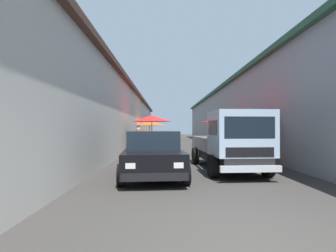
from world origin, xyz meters
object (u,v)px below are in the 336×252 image
(delivery_truck, at_px, (233,143))
(vendor_by_crates, at_px, (139,142))
(fruit_stall_far_right, at_px, (220,124))
(parked_scooter, at_px, (222,143))
(fruit_stall_far_left, at_px, (151,123))
(fruit_stall_mid_lane, at_px, (150,126))
(plastic_stool, at_px, (209,154))
(fruit_stall_near_left, at_px, (250,122))
(hatchback_car, at_px, (153,153))

(delivery_truck, bearing_deg, vendor_by_crates, 47.32)
(fruit_stall_far_right, relative_size, parked_scooter, 1.42)
(fruit_stall_far_left, height_order, fruit_stall_far_right, fruit_stall_far_left)
(fruit_stall_far_left, height_order, parked_scooter, fruit_stall_far_left)
(fruit_stall_mid_lane, height_order, vendor_by_crates, fruit_stall_mid_lane)
(fruit_stall_mid_lane, xyz_separation_m, delivery_truck, (-14.28, -3.65, -0.72))
(fruit_stall_far_right, xyz_separation_m, parked_scooter, (2.82, -0.78, -1.35))
(plastic_stool, bearing_deg, fruit_stall_near_left, -105.08)
(delivery_truck, bearing_deg, parked_scooter, -10.68)
(fruit_stall_mid_lane, bearing_deg, parked_scooter, -127.31)
(fruit_stall_far_left, relative_size, fruit_stall_far_right, 1.03)
(fruit_stall_near_left, distance_m, plastic_stool, 2.34)
(hatchback_car, bearing_deg, fruit_stall_far_right, -26.51)
(fruit_stall_far_left, relative_size, plastic_stool, 5.53)
(fruit_stall_far_left, height_order, vendor_by_crates, fruit_stall_far_left)
(delivery_truck, bearing_deg, fruit_stall_far_left, 24.40)
(fruit_stall_far_left, height_order, fruit_stall_near_left, fruit_stall_near_left)
(hatchback_car, height_order, parked_scooter, hatchback_car)
(fruit_stall_near_left, height_order, parked_scooter, fruit_stall_near_left)
(fruit_stall_far_right, xyz_separation_m, vendor_by_crates, (-3.97, 4.66, -0.89))
(delivery_truck, relative_size, plastic_stool, 11.51)
(fruit_stall_near_left, xyz_separation_m, delivery_truck, (-2.67, 1.46, -0.79))
(hatchback_car, xyz_separation_m, delivery_truck, (0.43, -2.71, 0.30))
(fruit_stall_far_left, relative_size, fruit_stall_mid_lane, 0.87)
(fruit_stall_far_left, distance_m, vendor_by_crates, 3.78)
(fruit_stall_mid_lane, height_order, plastic_stool, fruit_stall_mid_lane)
(plastic_stool, bearing_deg, fruit_stall_mid_lane, 16.87)
(fruit_stall_far_left, relative_size, fruit_stall_near_left, 0.93)
(fruit_stall_far_right, relative_size, vendor_by_crates, 1.49)
(fruit_stall_near_left, height_order, vendor_by_crates, fruit_stall_near_left)
(vendor_by_crates, distance_m, plastic_stool, 3.33)
(fruit_stall_far_right, height_order, fruit_stall_mid_lane, fruit_stall_far_right)
(vendor_by_crates, height_order, plastic_stool, vendor_by_crates)
(plastic_stool, bearing_deg, fruit_stall_far_right, -18.74)
(delivery_truck, bearing_deg, hatchback_car, 99.10)
(delivery_truck, bearing_deg, fruit_stall_near_left, -28.69)
(fruit_stall_far_right, height_order, fruit_stall_near_left, fruit_stall_near_left)
(fruit_stall_far_right, xyz_separation_m, fruit_stall_mid_lane, (7.04, 4.77, -0.03))
(fruit_stall_far_left, relative_size, hatchback_car, 0.60)
(fruit_stall_far_left, xyz_separation_m, vendor_by_crates, (-3.64, 0.41, -0.93))
(fruit_stall_far_left, relative_size, vendor_by_crates, 1.53)
(parked_scooter, relative_size, plastic_stool, 3.78)
(fruit_stall_near_left, bearing_deg, delivery_truck, 151.31)
(vendor_by_crates, bearing_deg, fruit_stall_mid_lane, 0.55)
(fruit_stall_near_left, xyz_separation_m, plastic_stool, (0.47, 1.73, -1.50))
(parked_scooter, bearing_deg, fruit_stall_mid_lane, 52.69)
(fruit_stall_near_left, relative_size, vendor_by_crates, 1.65)
(fruit_stall_far_right, bearing_deg, fruit_stall_far_left, 94.46)
(vendor_by_crates, bearing_deg, fruit_stall_far_left, -6.46)
(fruit_stall_near_left, distance_m, hatchback_car, 5.31)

